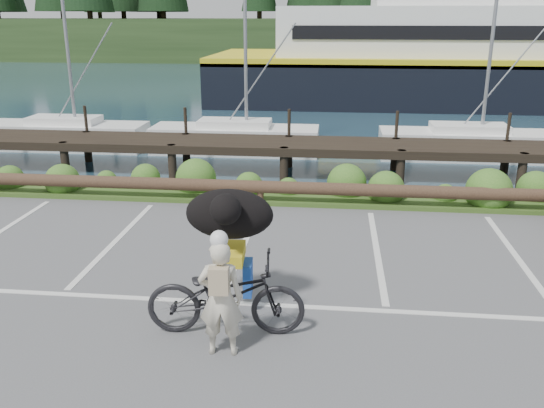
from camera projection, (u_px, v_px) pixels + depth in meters
The scene contains 7 objects.
ground at pixel (225, 291), 9.47m from camera, with size 72.00×72.00×0.00m, color #515153.
harbor_backdrop at pixel (328, 48), 83.58m from camera, with size 170.00×160.00×30.00m.
vegetation_strip at pixel (264, 194), 14.46m from camera, with size 34.00×1.60×0.10m, color #3D5B21.
log_rail at pixel (260, 205), 13.82m from camera, with size 32.00×0.30×0.60m, color #443021, non-canonical shape.
bicycle at pixel (226, 295), 8.06m from camera, with size 0.78×2.23×1.17m, color black.
cyclist at pixel (221, 298), 7.50m from camera, with size 0.59×0.39×1.62m, color beige.
dog at pixel (229, 214), 8.44m from camera, with size 1.30×0.64×0.75m, color black.
Camera 1 is at (1.70, -8.42, 4.31)m, focal length 38.00 mm.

